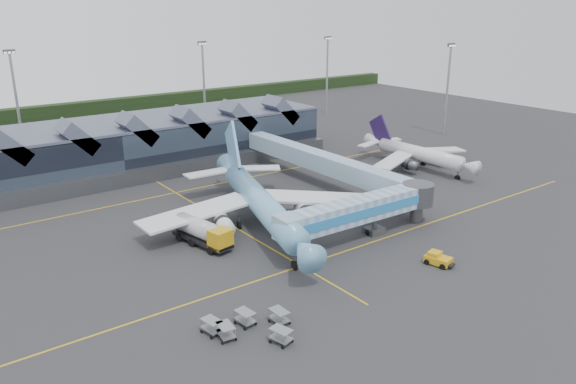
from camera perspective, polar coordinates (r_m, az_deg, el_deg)
ground at (r=77.34m, az=-2.29°, el=-5.42°), size 260.00×260.00×0.00m
taxi_stripes at (r=85.17m, az=-6.09°, el=-3.19°), size 120.00×60.00×0.01m
tree_line_far at (r=175.63m, az=-23.16°, el=7.47°), size 260.00×4.00×4.00m
terminal at (r=114.52m, az=-18.01°, el=4.26°), size 90.00×22.25×12.52m
light_masts at (r=136.94m, az=-10.06°, el=10.36°), size 132.40×42.56×22.45m
main_airliner at (r=82.70m, az=-2.98°, el=-0.88°), size 34.58×40.68×13.35m
regional_jet at (r=115.74m, az=12.87°, el=3.91°), size 25.54×27.74×9.55m
jet_bridge at (r=79.66m, az=8.25°, el=-1.64°), size 27.55×4.75×6.08m
fuel_truck at (r=77.79m, az=-8.89°, el=-3.88°), size 4.65×10.83×3.60m
pushback_tug at (r=74.12m, az=14.99°, el=-6.59°), size 2.92×3.91×1.59m
baggage_carts at (r=58.03m, az=-4.02°, el=-13.31°), size 8.15×7.88×1.50m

